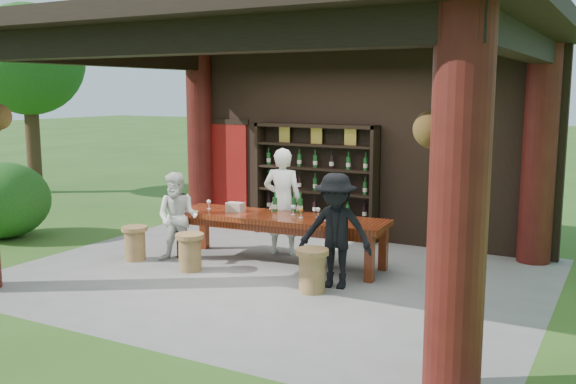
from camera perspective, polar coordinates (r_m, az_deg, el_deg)
The scene contains 15 objects.
ground at distance 9.27m, azimuth -1.19°, elevation -7.38°, with size 90.00×90.00×0.00m, color #2D5119.
pavilion at distance 9.29m, azimuth 0.01°, elevation 6.01°, with size 7.50×6.00×3.60m.
wine_shelf at distance 11.44m, azimuth 2.42°, elevation 0.99°, with size 2.31×0.35×2.04m.
tasting_table at distance 9.71m, azimuth -0.81°, elevation -2.77°, with size 3.37×1.06×0.75m.
stool_near_left at distance 9.53m, azimuth -8.71°, elevation -5.22°, with size 0.42×0.42×0.55m.
stool_near_right at distance 8.44m, azimuth 2.15°, elevation -6.88°, with size 0.44×0.44×0.57m.
stool_far_left at distance 10.28m, azimuth -13.45°, elevation -4.37°, with size 0.40×0.40×0.53m.
host at distance 10.27m, azimuth -0.48°, elevation -0.84°, with size 0.63×0.41×1.72m, color white.
guest_woman at distance 9.97m, azimuth -9.77°, elevation -2.24°, with size 0.67×0.53×1.39m, color silver.
guest_man at distance 8.55m, azimuth 4.25°, elevation -3.46°, with size 1.00×0.57×1.55m, color black.
table_bottles at distance 9.93m, azimuth 0.14°, elevation -0.91°, with size 0.48×0.20×0.31m.
table_glasses at distance 9.56m, azimuth 1.32°, elevation -1.79°, with size 2.38×0.28×0.15m.
napkin_basket at distance 10.03m, azimuth -4.70°, elevation -1.34°, with size 0.26×0.18×0.14m, color #BF6672.
shrubs at distance 8.73m, azimuth 10.62°, elevation -4.71°, with size 20.22×10.03×1.36m.
trees at distance 9.16m, azimuth 21.18°, elevation 13.12°, with size 21.46×10.24×4.80m.
Camera 1 is at (4.42, -7.72, 2.61)m, focal length 40.00 mm.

